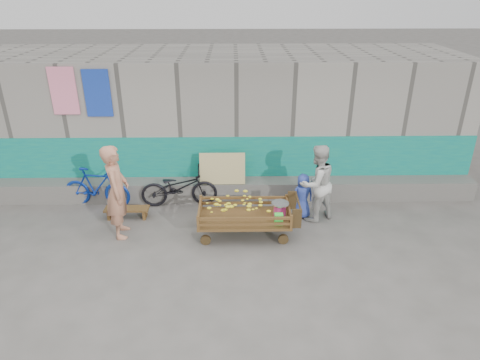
{
  "coord_description": "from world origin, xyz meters",
  "views": [
    {
      "loc": [
        0.54,
        -6.38,
        4.56
      ],
      "look_at": [
        0.67,
        1.2,
        1.0
      ],
      "focal_mm": 32.0,
      "sensor_mm": 36.0,
      "label": 1
    }
  ],
  "objects_px": {
    "woman": "(317,183)",
    "bicycle_dark": "(179,187)",
    "vendor_man": "(117,192)",
    "bicycle_blue": "(97,187)",
    "banana_cart": "(242,210)",
    "bench": "(127,211)",
    "child": "(303,196)"
  },
  "relations": [
    {
      "from": "vendor_man",
      "to": "child",
      "type": "distance_m",
      "value": 3.71
    },
    {
      "from": "banana_cart",
      "to": "bench",
      "type": "relative_size",
      "value": 2.1
    },
    {
      "from": "child",
      "to": "bench",
      "type": "bearing_deg",
      "value": -13.95
    },
    {
      "from": "bench",
      "to": "vendor_man",
      "type": "height_order",
      "value": "vendor_man"
    },
    {
      "from": "banana_cart",
      "to": "bicycle_dark",
      "type": "relative_size",
      "value": 1.17
    },
    {
      "from": "banana_cart",
      "to": "bicycle_blue",
      "type": "xyz_separation_m",
      "value": [
        -3.16,
        1.27,
        -0.11
      ]
    },
    {
      "from": "woman",
      "to": "bicycle_dark",
      "type": "xyz_separation_m",
      "value": [
        -2.88,
        0.65,
        -0.38
      ]
    },
    {
      "from": "banana_cart",
      "to": "woman",
      "type": "bearing_deg",
      "value": 21.99
    },
    {
      "from": "banana_cart",
      "to": "vendor_man",
      "type": "distance_m",
      "value": 2.4
    },
    {
      "from": "bench",
      "to": "woman",
      "type": "bearing_deg",
      "value": -1.53
    },
    {
      "from": "banana_cart",
      "to": "bicycle_dark",
      "type": "bearing_deg",
      "value": 137.07
    },
    {
      "from": "vendor_man",
      "to": "child",
      "type": "bearing_deg",
      "value": -87.89
    },
    {
      "from": "bench",
      "to": "woman",
      "type": "height_order",
      "value": "woman"
    },
    {
      "from": "woman",
      "to": "bench",
      "type": "bearing_deg",
      "value": -29.5
    },
    {
      "from": "banana_cart",
      "to": "child",
      "type": "xyz_separation_m",
      "value": [
        1.27,
        0.7,
        -0.07
      ]
    },
    {
      "from": "bench",
      "to": "bicycle_dark",
      "type": "height_order",
      "value": "bicycle_dark"
    },
    {
      "from": "banana_cart",
      "to": "bicycle_blue",
      "type": "relative_size",
      "value": 1.29
    },
    {
      "from": "child",
      "to": "banana_cart",
      "type": "bearing_deg",
      "value": 15.34
    },
    {
      "from": "vendor_man",
      "to": "bicycle_dark",
      "type": "xyz_separation_m",
      "value": [
        1.01,
        1.18,
        -0.5
      ]
    },
    {
      "from": "child",
      "to": "bicycle_dark",
      "type": "xyz_separation_m",
      "value": [
        -2.63,
        0.56,
        -0.05
      ]
    },
    {
      "from": "bicycle_dark",
      "to": "bicycle_blue",
      "type": "relative_size",
      "value": 1.1
    },
    {
      "from": "vendor_man",
      "to": "woman",
      "type": "distance_m",
      "value": 3.93
    },
    {
      "from": "woman",
      "to": "child",
      "type": "bearing_deg",
      "value": -47.28
    },
    {
      "from": "woman",
      "to": "vendor_man",
      "type": "bearing_deg",
      "value": -20.17
    },
    {
      "from": "woman",
      "to": "child",
      "type": "distance_m",
      "value": 0.43
    },
    {
      "from": "bench",
      "to": "bicycle_dark",
      "type": "bearing_deg",
      "value": 27.58
    },
    {
      "from": "bicycle_dark",
      "to": "bicycle_blue",
      "type": "xyz_separation_m",
      "value": [
        -1.8,
        0.0,
        0.02
      ]
    },
    {
      "from": "woman",
      "to": "bicycle_blue",
      "type": "xyz_separation_m",
      "value": [
        -4.68,
        0.65,
        -0.37
      ]
    },
    {
      "from": "vendor_man",
      "to": "banana_cart",
      "type": "bearing_deg",
      "value": -99.58
    },
    {
      "from": "bench",
      "to": "bicycle_blue",
      "type": "distance_m",
      "value": 0.97
    },
    {
      "from": "child",
      "to": "bicycle_dark",
      "type": "relative_size",
      "value": 0.59
    },
    {
      "from": "vendor_man",
      "to": "bicycle_blue",
      "type": "relative_size",
      "value": 1.24
    }
  ]
}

